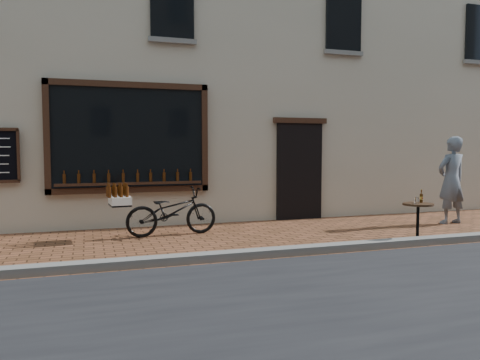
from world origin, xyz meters
name	(u,v)px	position (x,y,z in m)	size (l,w,h in m)	color
ground	(283,259)	(0.00, 0.00, 0.00)	(90.00, 90.00, 0.00)	brown
kerb	(277,252)	(0.00, 0.20, 0.06)	(90.00, 0.25, 0.12)	slate
shop_building	(189,25)	(0.00, 6.50, 5.00)	(28.00, 6.20, 10.00)	#C2B399
cargo_bicycle	(170,211)	(-1.27, 2.36, 0.46)	(2.06, 0.75, 0.97)	black
bistro_table	(418,214)	(2.77, 0.45, 0.48)	(0.53, 0.53, 0.91)	black
pedestrian	(451,180)	(4.76, 1.86, 0.94)	(0.69, 0.45, 1.89)	slate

